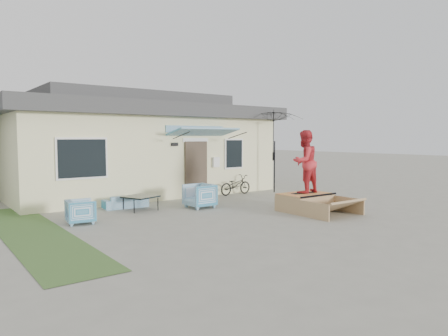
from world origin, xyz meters
TOP-DOWN VIEW (x-y plane):
  - ground at (0.00, 0.00)m, footprint 90.00×90.00m
  - grass_strip at (-5.20, 2.00)m, footprint 1.40×8.00m
  - house at (0.00, 7.99)m, footprint 10.80×8.49m
  - loveseat at (-2.02, 3.96)m, footprint 1.43×0.53m
  - armchair_left at (-3.95, 2.39)m, footprint 0.72×0.76m
  - armchair_right at (-0.13, 2.52)m, footprint 0.79×0.84m
  - coffee_table at (-1.81, 3.30)m, footprint 1.14×1.14m
  - bicycle at (2.65, 4.16)m, footprint 1.49×0.57m
  - patio_umbrella at (4.39, 3.78)m, footprint 2.92×2.82m
  - skate_ramp at (2.20, 0.17)m, footprint 1.58×2.09m
  - skateboard at (2.20, 0.22)m, footprint 0.88×0.32m
  - skater at (2.20, 0.22)m, footprint 0.99×0.79m

SIDE VIEW (x-z plane):
  - ground at x=0.00m, z-range 0.00..0.00m
  - grass_strip at x=-5.20m, z-range 0.00..0.01m
  - coffee_table at x=-1.81m, z-range 0.00..0.44m
  - skate_ramp at x=2.20m, z-range 0.00..0.52m
  - loveseat at x=-2.02m, z-range 0.00..0.55m
  - armchair_left at x=-3.95m, z-range 0.00..0.70m
  - armchair_right at x=-0.13m, z-range 0.00..0.85m
  - bicycle at x=2.65m, z-range 0.00..0.94m
  - skateboard at x=2.20m, z-range 0.52..0.57m
  - skater at x=2.20m, z-range 0.57..2.50m
  - patio_umbrella at x=4.39m, z-range 0.65..2.85m
  - house at x=0.00m, z-range -0.11..3.99m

